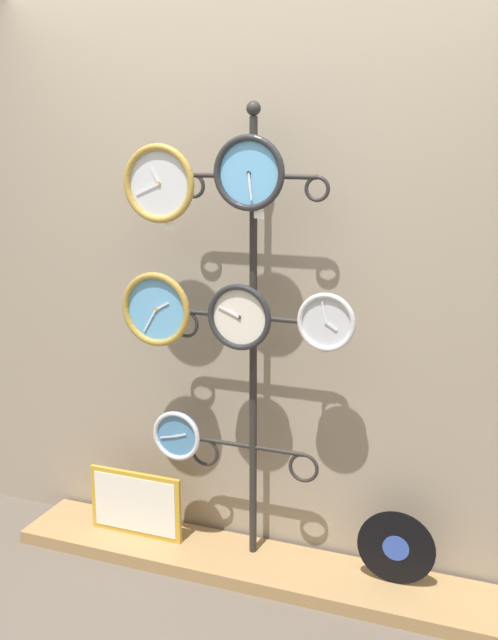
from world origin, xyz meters
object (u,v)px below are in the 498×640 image
object	(u,v)px
clock_top_center	(249,173)
vinyl_record	(396,548)
clock_bottom_left	(177,435)
clock_middle_left	(156,309)
display_stand	(253,432)
clock_middle_right	(327,322)
clock_top_left	(159,184)
picture_frame	(135,504)
clock_middle_center	(240,317)

from	to	relation	value
clock_top_center	vinyl_record	bearing A→B (deg)	6.83
clock_bottom_left	clock_middle_left	bearing A→B (deg)	-147.93
display_stand	clock_middle_right	size ratio (longest dim) A/B	8.51
clock_top_left	clock_top_center	bearing A→B (deg)	1.34
display_stand	vinyl_record	size ratio (longest dim) A/B	6.18
display_stand	picture_frame	bearing A→B (deg)	-173.75
clock_middle_left	clock_top_center	bearing A→B (deg)	2.91
clock_top_left	picture_frame	size ratio (longest dim) A/B	0.69
clock_middle_center	clock_middle_left	bearing A→B (deg)	-175.73
clock_top_left	clock_middle_left	bearing A→B (deg)	-153.53
display_stand	picture_frame	xyz separation A→B (m)	(-0.57, -0.06, -0.42)
display_stand	clock_bottom_left	distance (m)	0.34
display_stand	picture_frame	size ratio (longest dim) A/B	4.35
clock_middle_right	clock_top_left	bearing A→B (deg)	-178.18
clock_top_center	display_stand	bearing A→B (deg)	101.44
clock_bottom_left	clock_top_center	bearing A→B (deg)	-3.04
clock_middle_right	clock_middle_center	bearing A→B (deg)	-178.90
clock_top_left	clock_middle_left	world-z (taller)	clock_top_left
picture_frame	clock_middle_left	bearing A→B (deg)	-18.67
clock_middle_center	display_stand	bearing A→B (deg)	75.09
clock_top_center	clock_middle_left	bearing A→B (deg)	-177.09
clock_top_left	clock_top_center	xyz separation A→B (m)	(0.39, 0.01, 0.05)
clock_middle_left	clock_bottom_left	bearing A→B (deg)	32.07
clock_bottom_left	clock_top_left	bearing A→B (deg)	-144.81
clock_top_left	clock_middle_right	bearing A→B (deg)	1.82
clock_middle_left	clock_bottom_left	size ratio (longest dim) A/B	1.41
clock_middle_center	clock_middle_right	xyz separation A→B (m)	(0.37, 0.01, 0.01)
clock_top_center	vinyl_record	distance (m)	1.65
clock_middle_center	clock_top_center	bearing A→B (deg)	-8.28
vinyl_record	picture_frame	distance (m)	1.21
clock_top_left	clock_middle_left	distance (m)	0.53
clock_top_center	vinyl_record	world-z (taller)	clock_top_center
display_stand	clock_middle_center	world-z (taller)	display_stand
vinyl_record	clock_middle_left	bearing A→B (deg)	-174.72
clock_middle_center	vinyl_record	distance (m)	1.16
vinyl_record	clock_bottom_left	bearing A→B (deg)	-176.69
picture_frame	clock_middle_right	bearing A→B (deg)	-1.49
picture_frame	clock_top_left	bearing A→B (deg)	-13.26
clock_middle_left	picture_frame	xyz separation A→B (m)	(-0.17, 0.06, -0.96)
display_stand	clock_top_left	world-z (taller)	display_stand
clock_middle_center	picture_frame	distance (m)	1.10
vinyl_record	clock_middle_center	bearing A→B (deg)	-174.17
clock_middle_left	clock_middle_center	world-z (taller)	clock_middle_left
clock_top_left	picture_frame	bearing A→B (deg)	166.74
display_stand	clock_top_left	size ratio (longest dim) A/B	6.28
clock_middle_right	clock_bottom_left	bearing A→B (deg)	179.57
vinyl_record	clock_top_center	bearing A→B (deg)	-173.17
clock_top_left	vinyl_record	xyz separation A→B (m)	(1.02, 0.08, -1.48)
display_stand	clock_middle_left	distance (m)	0.68
clock_middle_center	clock_bottom_left	distance (m)	0.65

